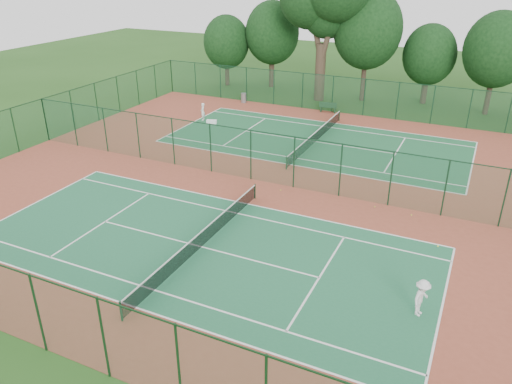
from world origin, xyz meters
TOP-DOWN VIEW (x-y plane):
  - ground at (0.00, 0.00)m, footprint 120.00×120.00m
  - red_pad at (0.00, 0.00)m, footprint 40.00×36.00m
  - court_near at (0.00, -9.00)m, footprint 23.77×10.97m
  - court_far at (0.00, 9.00)m, footprint 23.77×10.97m
  - fence_north at (0.00, 18.00)m, footprint 40.00×0.09m
  - fence_south at (0.00, -18.00)m, footprint 40.00×0.09m
  - fence_west at (-20.00, 0.00)m, footprint 0.09×36.00m
  - fence_divider at (0.00, 0.00)m, footprint 40.00×0.09m
  - tennis_net_near at (0.00, -9.00)m, footprint 0.10×12.90m
  - tennis_net_far at (0.00, 9.00)m, footprint 0.10×12.90m
  - player_near at (11.05, -9.73)m, footprint 0.90×1.22m
  - player_far at (-11.38, 10.20)m, footprint 0.56×0.68m
  - trash_bin at (-10.76, 17.29)m, footprint 0.64×0.64m
  - bench at (-1.77, 17.52)m, footprint 1.73×0.70m
  - kit_bag at (-10.16, 9.64)m, footprint 0.97×0.60m
  - stray_ball_a at (7.05, -0.63)m, footprint 0.07×0.07m
  - stray_ball_b at (9.24, -0.77)m, footprint 0.07×0.07m
  - stray_ball_c at (1.02, -0.88)m, footprint 0.08×0.08m
  - evergreen_row at (0.50, 24.25)m, footprint 39.00×5.00m

SIDE VIEW (x-z plane):
  - ground at x=0.00m, z-range 0.00..0.00m
  - evergreen_row at x=0.50m, z-range -6.00..6.00m
  - red_pad at x=0.00m, z-range 0.00..0.01m
  - court_near at x=0.00m, z-range 0.01..0.02m
  - court_far at x=0.00m, z-range 0.01..0.02m
  - stray_ball_a at x=7.05m, z-range 0.01..0.08m
  - stray_ball_b at x=9.24m, z-range 0.01..0.08m
  - stray_ball_c at x=1.02m, z-range 0.01..0.09m
  - kit_bag at x=-10.16m, z-range 0.01..0.35m
  - trash_bin at x=-10.76m, z-range 0.01..0.99m
  - tennis_net_near at x=0.00m, z-range 0.06..1.03m
  - tennis_net_far at x=0.00m, z-range 0.06..1.03m
  - bench at x=-1.77m, z-range 0.03..1.06m
  - player_far at x=-11.38m, z-range 0.02..1.62m
  - player_near at x=11.05m, z-range 0.02..1.72m
  - fence_west at x=-20.00m, z-range 0.01..3.51m
  - fence_north at x=0.00m, z-range 0.01..3.51m
  - fence_south at x=0.00m, z-range 0.01..3.51m
  - fence_divider at x=0.00m, z-range 0.01..3.51m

